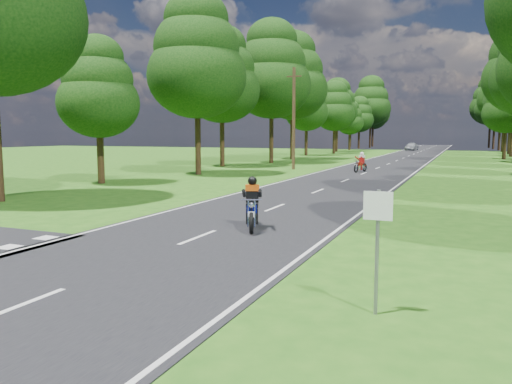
% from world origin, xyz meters
% --- Properties ---
extents(ground, '(160.00, 160.00, 0.00)m').
position_xyz_m(ground, '(0.00, 0.00, 0.00)').
color(ground, '#255914').
rests_on(ground, ground).
extents(main_road, '(7.00, 140.00, 0.02)m').
position_xyz_m(main_road, '(0.00, 50.00, 0.01)').
color(main_road, black).
rests_on(main_road, ground).
extents(road_markings, '(7.40, 140.00, 0.01)m').
position_xyz_m(road_markings, '(-0.14, 48.13, 0.02)').
color(road_markings, silver).
rests_on(road_markings, main_road).
extents(treeline, '(40.00, 115.35, 14.78)m').
position_xyz_m(treeline, '(1.43, 60.06, 8.25)').
color(treeline, black).
rests_on(treeline, ground).
extents(telegraph_pole, '(1.20, 0.26, 8.00)m').
position_xyz_m(telegraph_pole, '(-6.00, 28.00, 4.07)').
color(telegraph_pole, '#382616').
rests_on(telegraph_pole, ground).
extents(road_sign, '(0.45, 0.07, 2.00)m').
position_xyz_m(road_sign, '(5.50, -2.01, 1.34)').
color(road_sign, slate).
rests_on(road_sign, ground).
extents(rider_near_blue, '(1.28, 1.98, 1.57)m').
position_xyz_m(rider_near_blue, '(0.89, 3.72, 0.81)').
color(rider_near_blue, '#0D1390').
rests_on(rider_near_blue, main_road).
extents(rider_far_red, '(1.00, 1.88, 1.49)m').
position_xyz_m(rider_far_red, '(-0.46, 27.06, 0.77)').
color(rider_far_red, '#AC1D0D').
rests_on(rider_far_red, main_road).
extents(distant_car, '(2.19, 4.20, 1.37)m').
position_xyz_m(distant_car, '(-1.85, 77.85, 0.70)').
color(distant_car, '#B5B8BD').
rests_on(distant_car, main_road).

